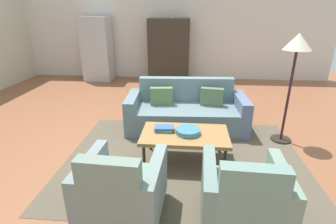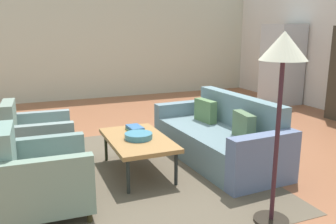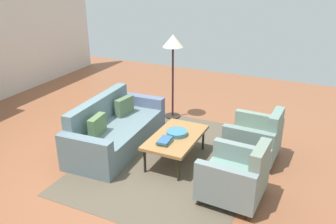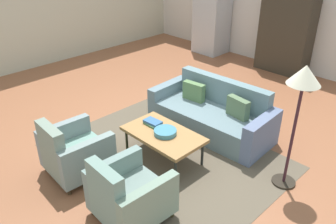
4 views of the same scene
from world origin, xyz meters
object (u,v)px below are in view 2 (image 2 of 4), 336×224
object	(u,v)px
floor_lamp	(283,65)
fruit_bowl	(139,136)
couch	(221,138)
book_stack	(135,129)
armchair_left	(35,143)
armchair_right	(40,179)
coffee_table	(138,141)
refrigerator	(282,64)

from	to	relation	value
floor_lamp	fruit_bowl	bearing A→B (deg)	-153.36
couch	book_stack	size ratio (longest dim) A/B	7.58
armchair_left	floor_lamp	distance (m)	3.13
armchair_left	armchair_right	distance (m)	1.20
armchair_right	armchair_left	bearing A→B (deg)	-177.80
armchair_right	book_stack	bearing A→B (deg)	128.18
armchair_left	couch	bearing A→B (deg)	78.57
armchair_left	fruit_bowl	bearing A→B (deg)	63.92
armchair_left	book_stack	distance (m)	1.27
coffee_table	refrigerator	world-z (taller)	refrigerator
floor_lamp	coffee_table	bearing A→B (deg)	-153.96
couch	armchair_left	distance (m)	2.43
fruit_bowl	armchair_left	bearing A→B (deg)	-118.93
book_stack	refrigerator	xyz separation A→B (m)	(-2.44, 4.39, 0.45)
fruit_bowl	couch	bearing A→B (deg)	92.21
armchair_right	refrigerator	size ratio (longest dim) A/B	0.48
armchair_right	refrigerator	bearing A→B (deg)	122.92
couch	refrigerator	bearing A→B (deg)	-52.93
armchair_right	fruit_bowl	size ratio (longest dim) A/B	2.62
couch	coffee_table	distance (m)	1.19
armchair_left	refrigerator	bearing A→B (deg)	113.66
couch	refrigerator	distance (m)	4.30
coffee_table	book_stack	size ratio (longest dim) A/B	4.24
couch	book_stack	world-z (taller)	couch
armchair_right	book_stack	world-z (taller)	armchair_right
armchair_left	fruit_bowl	xyz separation A→B (m)	(0.64, 1.17, 0.13)
armchair_left	fruit_bowl	size ratio (longest dim) A/B	2.62
armchair_left	book_stack	xyz separation A→B (m)	(0.31, 1.22, 0.13)
coffee_table	floor_lamp	bearing A→B (deg)	26.04
book_stack	refrigerator	distance (m)	5.04
coffee_table	book_stack	bearing A→B (deg)	168.75
refrigerator	floor_lamp	bearing A→B (deg)	-40.33
floor_lamp	book_stack	bearing A→B (deg)	-159.09
couch	floor_lamp	bearing A→B (deg)	162.63
coffee_table	fruit_bowl	world-z (taller)	fruit_bowl
couch	fruit_bowl	xyz separation A→B (m)	(0.05, -1.19, 0.19)
fruit_bowl	book_stack	world-z (taller)	fruit_bowl
coffee_table	floor_lamp	size ratio (longest dim) A/B	0.70
coffee_table	book_stack	xyz separation A→B (m)	(-0.29, 0.06, 0.07)
floor_lamp	armchair_left	bearing A→B (deg)	-138.44
couch	coffee_table	size ratio (longest dim) A/B	1.79
armchair_right	floor_lamp	size ratio (longest dim) A/B	0.51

